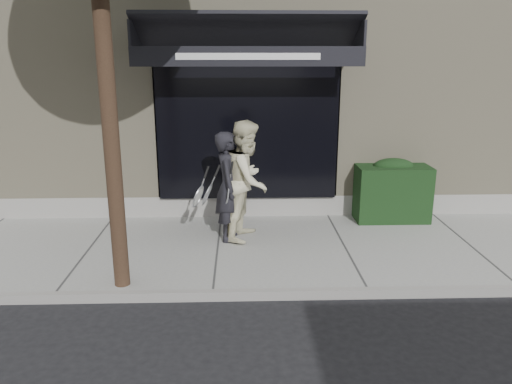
{
  "coord_description": "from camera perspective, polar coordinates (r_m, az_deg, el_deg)",
  "views": [
    {
      "loc": [
        -1.63,
        -7.36,
        3.05
      ],
      "look_at": [
        -1.38,
        0.6,
        0.84
      ],
      "focal_mm": 35.0,
      "sensor_mm": 36.0,
      "label": 1
    }
  ],
  "objects": [
    {
      "name": "sidewalk",
      "position": [
        8.11,
        9.98,
        -6.35
      ],
      "size": [
        20.0,
        3.0,
        0.12
      ],
      "primitive_type": "cube",
      "color": "gray",
      "rests_on": "ground"
    },
    {
      "name": "pedestrian_front",
      "position": [
        7.97,
        -3.19,
        0.63
      ],
      "size": [
        0.79,
        0.83,
        1.77
      ],
      "color": "black",
      "rests_on": "sidewalk"
    },
    {
      "name": "building_facade",
      "position": [
        12.42,
        5.85,
        14.02
      ],
      "size": [
        14.3,
        8.04,
        5.64
      ],
      "color": "tan",
      "rests_on": "ground"
    },
    {
      "name": "pedestrian_back",
      "position": [
        8.02,
        -1.02,
        1.35
      ],
      "size": [
        0.98,
        1.12,
        1.93
      ],
      "color": "beige",
      "rests_on": "sidewalk"
    },
    {
      "name": "curb",
      "position": [
        6.73,
        12.65,
        -11.17
      ],
      "size": [
        20.0,
        0.1,
        0.14
      ],
      "primitive_type": "cube",
      "color": "gray",
      "rests_on": "ground"
    },
    {
      "name": "hedge",
      "position": [
        9.34,
        15.24,
        0.15
      ],
      "size": [
        1.3,
        0.7,
        1.14
      ],
      "color": "black",
      "rests_on": "sidewalk"
    },
    {
      "name": "ground",
      "position": [
        8.13,
        9.96,
        -6.74
      ],
      "size": [
        80.0,
        80.0,
        0.0
      ],
      "primitive_type": "plane",
      "color": "black",
      "rests_on": "ground"
    }
  ]
}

